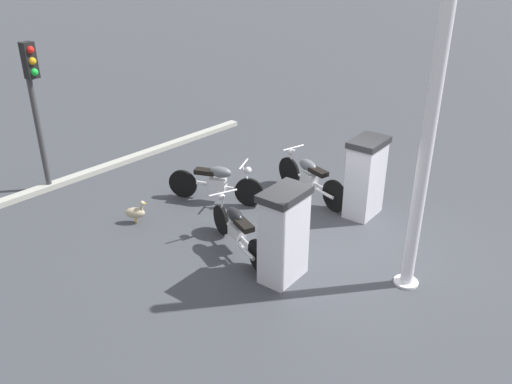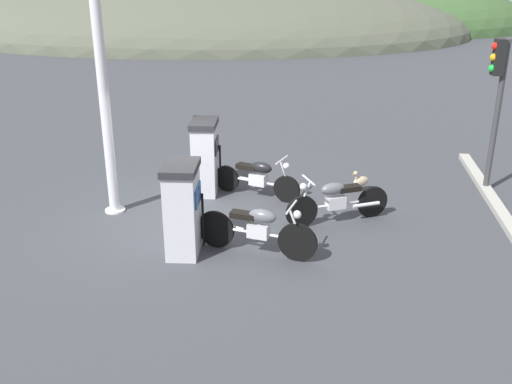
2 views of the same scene
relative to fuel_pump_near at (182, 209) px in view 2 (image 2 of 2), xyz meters
name	(u,v)px [view 2 (image 2 of 2)]	position (x,y,z in m)	size (l,w,h in m)	color
ground_plane	(195,219)	(-0.04, 1.40, -0.82)	(120.00, 120.00, 0.00)	#383A3F
fuel_pump_near	(182,209)	(0.00, 0.00, 0.00)	(0.61, 0.86, 1.61)	silver
fuel_pump_far	(205,157)	(0.00, 2.80, -0.01)	(0.59, 0.86, 1.60)	silver
motorcycle_near_pump	(257,228)	(1.26, 0.03, -0.33)	(2.08, 0.83, 0.98)	black
motorcycle_far_pump	(258,177)	(1.12, 2.62, -0.37)	(1.86, 0.95, 0.93)	black
motorcycle_extra	(337,200)	(2.69, 1.40, -0.36)	(1.99, 0.92, 0.95)	black
wandering_duck	(361,181)	(3.34, 3.08, -0.59)	(0.45, 0.38, 0.48)	tan
roadside_traffic_light	(497,89)	(6.00, 3.24, 1.41)	(0.38, 0.25, 3.23)	#38383A
canopy_support_pole	(105,107)	(-1.70, 1.70, 1.31)	(0.40, 0.40, 4.41)	silver
road_edge_kerb	(508,223)	(5.94, 1.40, -0.76)	(0.81, 8.17, 0.12)	#9E9E93
distant_hill_main	(327,27)	(4.52, 36.21, -0.82)	(29.07, 17.20, 8.32)	#38562D
distant_hill_secondary	(205,34)	(-3.95, 31.46, -0.82)	(34.88, 22.30, 7.53)	#4C5142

